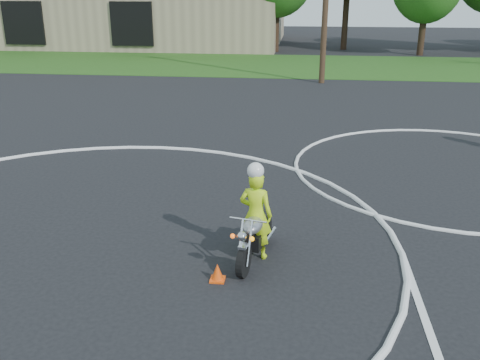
# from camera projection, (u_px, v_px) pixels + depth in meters

# --- Properties ---
(grass_strip) EXTENTS (120.00, 10.00, 0.02)m
(grass_strip) POSITION_uv_depth(u_px,v_px,m) (236.00, 64.00, 32.58)
(grass_strip) COLOR #1E4714
(grass_strip) RESTS_ON ground
(course_markings) EXTENTS (19.05, 19.05, 0.12)m
(course_markings) POSITION_uv_depth(u_px,v_px,m) (205.00, 215.00, 11.22)
(course_markings) COLOR silver
(course_markings) RESTS_ON ground
(primary_motorcycle) EXTENTS (0.73, 1.79, 0.95)m
(primary_motorcycle) POSITION_uv_depth(u_px,v_px,m) (255.00, 236.00, 9.24)
(primary_motorcycle) COLOR black
(primary_motorcycle) RESTS_ON ground
(rider_primary_grp) EXTENTS (0.65, 0.50, 1.77)m
(rider_primary_grp) POSITION_uv_depth(u_px,v_px,m) (256.00, 212.00, 9.23)
(rider_primary_grp) COLOR #C4EF19
(rider_primary_grp) RESTS_ON ground
(traffic_cones) EXTENTS (14.43, 10.80, 0.30)m
(traffic_cones) POSITION_uv_depth(u_px,v_px,m) (452.00, 261.00, 9.06)
(traffic_cones) COLOR #FF4F0D
(traffic_cones) RESTS_ON ground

